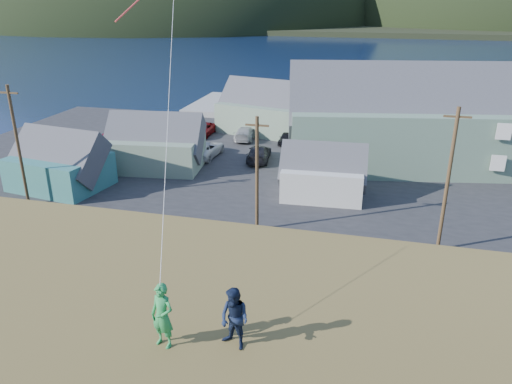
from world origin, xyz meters
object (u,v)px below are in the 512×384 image
at_px(wharf, 283,108).
at_px(shed_teal, 59,162).
at_px(kite_flyer_navy, 235,319).
at_px(kite_flyer_green, 162,316).
at_px(shed_white, 323,173).
at_px(shed_palegreen_far, 268,109).
at_px(lodge, 470,121).
at_px(shed_palegreen_near, 155,144).

height_order(wharf, shed_teal, shed_teal).
relative_size(shed_teal, kite_flyer_navy, 5.11).
height_order(kite_flyer_green, kite_flyer_navy, kite_flyer_green).
xyz_separation_m(shed_white, shed_palegreen_far, (-9.04, 18.95, 0.78)).
bearing_deg(lodge, kite_flyer_green, -119.06).
bearing_deg(kite_flyer_navy, kite_flyer_green, -144.03).
relative_size(shed_palegreen_far, kite_flyer_green, 6.96).
distance_m(lodge, shed_teal, 37.47).
xyz_separation_m(shed_white, kite_flyer_green, (-0.80, -28.70, 5.96)).
xyz_separation_m(shed_teal, shed_palegreen_near, (5.79, 6.72, 0.11)).
height_order(shed_teal, kite_flyer_navy, kite_flyer_navy).
bearing_deg(wharf, shed_palegreen_near, -103.58).
relative_size(kite_flyer_green, kite_flyer_navy, 1.06).
bearing_deg(wharf, lodge, -42.31).
xyz_separation_m(shed_teal, shed_white, (22.10, 3.49, -0.22)).
distance_m(wharf, shed_palegreen_near, 28.73).
height_order(shed_teal, shed_white, shed_teal).
relative_size(shed_white, kite_flyer_navy, 4.20).
height_order(wharf, shed_palegreen_near, shed_palegreen_near).
distance_m(shed_palegreen_far, kite_flyer_green, 48.64).
distance_m(shed_teal, kite_flyer_green, 33.50).
xyz_separation_m(lodge, shed_teal, (-34.42, -14.64, -2.24)).
relative_size(lodge, shed_white, 4.90).
bearing_deg(wharf, kite_flyer_green, -81.65).
bearing_deg(shed_teal, shed_palegreen_near, 57.63).
height_order(wharf, kite_flyer_navy, kite_flyer_navy).
xyz_separation_m(lodge, shed_palegreen_near, (-28.63, -7.92, -2.13)).
relative_size(wharf, shed_teal, 2.98).
xyz_separation_m(lodge, kite_flyer_navy, (-11.32, -39.45, 3.45)).
bearing_deg(kite_flyer_navy, shed_white, 115.46).
relative_size(shed_palegreen_near, kite_flyer_navy, 5.62).
distance_m(shed_white, shed_palegreen_far, 21.01).
distance_m(wharf, shed_white, 32.58).
height_order(wharf, shed_palegreen_far, shed_palegreen_far).
distance_m(shed_palegreen_near, shed_palegreen_far, 17.33).
relative_size(lodge, shed_palegreen_far, 2.79).
bearing_deg(lodge, kite_flyer_navy, -116.85).
bearing_deg(kite_flyer_green, kite_flyer_navy, 26.59).
relative_size(shed_white, shed_palegreen_far, 0.57).
bearing_deg(shed_teal, shed_white, 17.38).
distance_m(shed_teal, shed_palegreen_near, 8.87).
bearing_deg(shed_palegreen_near, lodge, 8.67).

